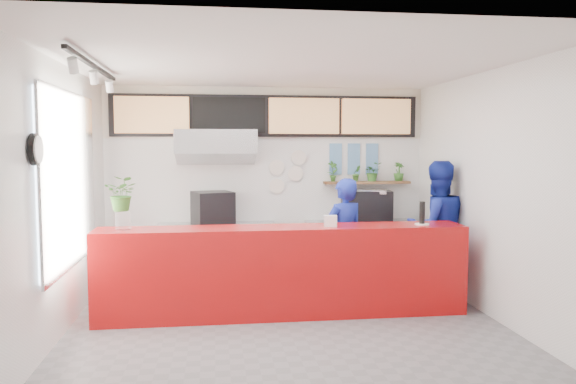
% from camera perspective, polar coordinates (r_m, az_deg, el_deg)
% --- Properties ---
extents(floor, '(5.00, 5.00, 0.00)m').
position_cam_1_polar(floor, '(6.71, -0.08, -13.37)').
color(floor, slate).
rests_on(floor, ground).
extents(ceiling, '(5.00, 5.00, 0.00)m').
position_cam_1_polar(ceiling, '(6.45, -0.08, 12.88)').
color(ceiling, silver).
extents(wall_back, '(5.00, 0.00, 5.00)m').
position_cam_1_polar(wall_back, '(8.89, -2.14, 0.93)').
color(wall_back, white).
rests_on(wall_back, ground).
extents(wall_left, '(0.00, 5.00, 5.00)m').
position_cam_1_polar(wall_left, '(6.58, -22.22, -0.73)').
color(wall_left, white).
rests_on(wall_left, ground).
extents(wall_right, '(0.00, 5.00, 5.00)m').
position_cam_1_polar(wall_right, '(7.17, 20.15, -0.25)').
color(wall_right, white).
rests_on(wall_right, ground).
extents(service_counter, '(4.50, 0.60, 1.10)m').
position_cam_1_polar(service_counter, '(6.95, -0.50, -8.04)').
color(service_counter, '#AC0C0D').
rests_on(service_counter, ground).
extents(cream_band, '(5.00, 0.02, 0.80)m').
position_cam_1_polar(cream_band, '(8.88, -2.15, 8.03)').
color(cream_band, beige).
rests_on(cream_band, wall_back).
extents(prep_bench, '(1.80, 0.60, 0.90)m').
position_cam_1_polar(prep_bench, '(8.69, -7.22, -6.18)').
color(prep_bench, '#B2B5BA').
rests_on(prep_bench, ground).
extents(panini_oven, '(0.69, 0.69, 0.49)m').
position_cam_1_polar(panini_oven, '(8.58, -7.66, -1.61)').
color(panini_oven, black).
rests_on(panini_oven, prep_bench).
extents(extraction_hood, '(1.20, 0.70, 0.35)m').
position_cam_1_polar(extraction_hood, '(8.48, -7.34, 5.11)').
color(extraction_hood, '#B2B5BA').
rests_on(extraction_hood, ceiling).
extents(hood_lip, '(1.20, 0.69, 0.31)m').
position_cam_1_polar(hood_lip, '(8.48, -7.33, 3.76)').
color(hood_lip, '#B2B5BA').
rests_on(hood_lip, ceiling).
extents(right_bench, '(1.80, 0.60, 0.90)m').
position_cam_1_polar(right_bench, '(8.99, 7.68, -5.82)').
color(right_bench, '#B2B5BA').
rests_on(right_bench, ground).
extents(espresso_machine, '(0.83, 0.65, 0.49)m').
position_cam_1_polar(espresso_machine, '(8.90, 7.95, -1.41)').
color(espresso_machine, black).
rests_on(espresso_machine, right_bench).
extents(espresso_tray, '(0.78, 0.66, 0.06)m').
position_cam_1_polar(espresso_tray, '(8.88, 7.97, 0.11)').
color(espresso_tray, '#BABDC2').
rests_on(espresso_tray, espresso_machine).
extents(herb_shelf, '(1.40, 0.18, 0.04)m').
position_cam_1_polar(herb_shelf, '(9.08, 8.03, 0.96)').
color(herb_shelf, brown).
rests_on(herb_shelf, wall_back).
extents(menu_board_far_left, '(1.10, 0.10, 0.55)m').
position_cam_1_polar(menu_board_far_left, '(8.78, -13.64, 7.61)').
color(menu_board_far_left, tan).
rests_on(menu_board_far_left, wall_back).
extents(menu_board_mid_left, '(1.10, 0.10, 0.55)m').
position_cam_1_polar(menu_board_mid_left, '(8.73, -5.98, 7.73)').
color(menu_board_mid_left, black).
rests_on(menu_board_mid_left, wall_back).
extents(menu_board_mid_right, '(1.10, 0.10, 0.55)m').
position_cam_1_polar(menu_board_mid_right, '(8.83, 1.63, 7.72)').
color(menu_board_mid_right, tan).
rests_on(menu_board_mid_right, wall_back).
extents(menu_board_far_right, '(1.10, 0.10, 0.55)m').
position_cam_1_polar(menu_board_far_right, '(9.09, 8.94, 7.58)').
color(menu_board_far_right, tan).
rests_on(menu_board_far_right, wall_back).
extents(soffit, '(4.80, 0.04, 0.65)m').
position_cam_1_polar(soffit, '(8.84, -2.13, 7.71)').
color(soffit, black).
rests_on(soffit, wall_back).
extents(window_pane, '(0.04, 2.20, 1.90)m').
position_cam_1_polar(window_pane, '(6.85, -21.39, 1.17)').
color(window_pane, silver).
rests_on(window_pane, wall_left).
extents(window_frame, '(0.03, 2.30, 2.00)m').
position_cam_1_polar(window_frame, '(6.84, -21.23, 1.18)').
color(window_frame, '#B2B5BA').
rests_on(window_frame, wall_left).
extents(wall_clock_rim, '(0.05, 0.30, 0.30)m').
position_cam_1_polar(wall_clock_rim, '(5.68, -24.32, 3.97)').
color(wall_clock_rim, black).
rests_on(wall_clock_rim, wall_left).
extents(wall_clock_face, '(0.02, 0.26, 0.26)m').
position_cam_1_polar(wall_clock_face, '(5.67, -24.03, 3.97)').
color(wall_clock_face, white).
rests_on(wall_clock_face, wall_left).
extents(track_rail, '(0.05, 2.40, 0.04)m').
position_cam_1_polar(track_rail, '(6.52, -19.14, 12.00)').
color(track_rail, black).
rests_on(track_rail, ceiling).
extents(dec_plate_a, '(0.24, 0.03, 0.24)m').
position_cam_1_polar(dec_plate_a, '(8.86, -1.16, 2.54)').
color(dec_plate_a, silver).
rests_on(dec_plate_a, wall_back).
extents(dec_plate_b, '(0.24, 0.03, 0.24)m').
position_cam_1_polar(dec_plate_b, '(8.90, 0.76, 1.90)').
color(dec_plate_b, silver).
rests_on(dec_plate_b, wall_back).
extents(dec_plate_c, '(0.24, 0.03, 0.24)m').
position_cam_1_polar(dec_plate_c, '(8.88, -1.15, 0.60)').
color(dec_plate_c, silver).
rests_on(dec_plate_c, wall_back).
extents(dec_plate_d, '(0.24, 0.03, 0.24)m').
position_cam_1_polar(dec_plate_d, '(8.90, 1.09, 3.51)').
color(dec_plate_d, silver).
rests_on(dec_plate_d, wall_back).
extents(photo_frame_a, '(0.20, 0.02, 0.25)m').
position_cam_1_polar(photo_frame_a, '(9.02, 4.86, 4.15)').
color(photo_frame_a, '#598CBF').
rests_on(photo_frame_a, wall_back).
extents(photo_frame_b, '(0.20, 0.02, 0.25)m').
position_cam_1_polar(photo_frame_b, '(9.09, 6.71, 4.13)').
color(photo_frame_b, '#598CBF').
rests_on(photo_frame_b, wall_back).
extents(photo_frame_c, '(0.20, 0.02, 0.25)m').
position_cam_1_polar(photo_frame_c, '(9.17, 8.54, 4.12)').
color(photo_frame_c, '#598CBF').
rests_on(photo_frame_c, wall_back).
extents(photo_frame_d, '(0.20, 0.02, 0.25)m').
position_cam_1_polar(photo_frame_d, '(9.02, 4.85, 2.56)').
color(photo_frame_d, '#598CBF').
rests_on(photo_frame_d, wall_back).
extents(photo_frame_e, '(0.20, 0.02, 0.25)m').
position_cam_1_polar(photo_frame_e, '(9.09, 6.70, 2.56)').
color(photo_frame_e, '#598CBF').
rests_on(photo_frame_e, wall_back).
extents(photo_frame_f, '(0.20, 0.02, 0.25)m').
position_cam_1_polar(photo_frame_f, '(9.17, 8.52, 2.56)').
color(photo_frame_f, '#598CBF').
rests_on(photo_frame_f, wall_back).
extents(staff_center, '(0.71, 0.60, 1.65)m').
position_cam_1_polar(staff_center, '(7.62, 5.70, -4.82)').
color(staff_center, navy).
rests_on(staff_center, ground).
extents(staff_right, '(0.96, 0.77, 1.88)m').
position_cam_1_polar(staff_right, '(8.05, 14.84, -3.62)').
color(staff_right, navy).
rests_on(staff_right, ground).
extents(herb_a, '(0.21, 0.18, 0.33)m').
position_cam_1_polar(herb_a, '(8.94, 4.58, 2.13)').
color(herb_a, '#326A25').
rests_on(herb_a, herb_shelf).
extents(herb_b, '(0.17, 0.15, 0.26)m').
position_cam_1_polar(herb_b, '(9.03, 6.97, 1.90)').
color(herb_b, '#326A25').
rests_on(herb_b, herb_shelf).
extents(herb_c, '(0.32, 0.29, 0.30)m').
position_cam_1_polar(herb_c, '(9.09, 8.59, 2.05)').
color(herb_c, '#326A25').
rests_on(herb_c, herb_shelf).
extents(herb_d, '(0.21, 0.19, 0.30)m').
position_cam_1_polar(herb_d, '(9.22, 11.19, 2.04)').
color(herb_d, '#326A25').
rests_on(herb_d, herb_shelf).
extents(glass_vase, '(0.20, 0.20, 0.22)m').
position_cam_1_polar(glass_vase, '(6.87, -16.41, -2.77)').
color(glass_vase, white).
rests_on(glass_vase, service_counter).
extents(basil_vase, '(0.43, 0.40, 0.41)m').
position_cam_1_polar(basil_vase, '(6.84, -16.47, -0.15)').
color(basil_vase, '#326A25').
rests_on(basil_vase, glass_vase).
extents(napkin_holder, '(0.17, 0.13, 0.14)m').
position_cam_1_polar(napkin_holder, '(6.86, 4.33, -2.96)').
color(napkin_holder, white).
rests_on(napkin_holder, service_counter).
extents(white_plate, '(0.20, 0.20, 0.01)m').
position_cam_1_polar(white_plate, '(7.23, 13.44, -3.19)').
color(white_plate, white).
rests_on(white_plate, service_counter).
extents(pepper_mill, '(0.07, 0.07, 0.27)m').
position_cam_1_polar(pepper_mill, '(7.21, 13.47, -2.05)').
color(pepper_mill, black).
rests_on(pepper_mill, white_plate).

